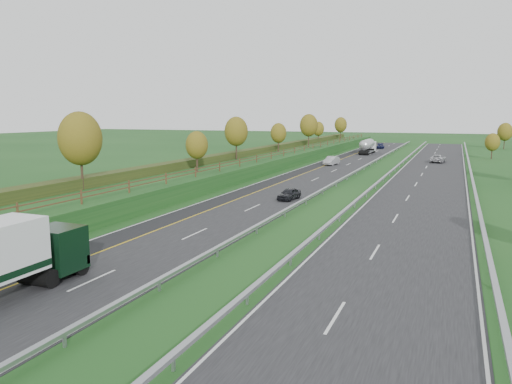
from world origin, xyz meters
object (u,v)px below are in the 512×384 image
(road_tanker, at_px, (368,146))
(car_oncoming, at_px, (438,159))
(car_silver_mid, at_px, (331,161))
(car_small_far, at_px, (380,146))
(car_dark_near, at_px, (289,194))

(road_tanker, height_order, car_oncoming, road_tanker)
(car_silver_mid, height_order, car_oncoming, car_silver_mid)
(road_tanker, xyz_separation_m, car_small_far, (0.32, 19.46, -1.13))
(car_silver_mid, distance_m, car_small_far, 49.23)
(road_tanker, distance_m, car_oncoming, 23.86)
(car_silver_mid, bearing_deg, car_oncoming, 41.78)
(car_dark_near, relative_size, car_oncoming, 0.69)
(car_dark_near, relative_size, car_small_far, 0.79)
(car_silver_mid, relative_size, car_oncoming, 0.89)
(car_silver_mid, bearing_deg, road_tanker, 93.96)
(car_dark_near, distance_m, car_silver_mid, 39.75)
(car_oncoming, bearing_deg, car_dark_near, 81.50)
(car_small_far, bearing_deg, car_silver_mid, -96.62)
(car_small_far, bearing_deg, car_dark_near, -92.57)
(car_dark_near, bearing_deg, road_tanker, 99.62)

